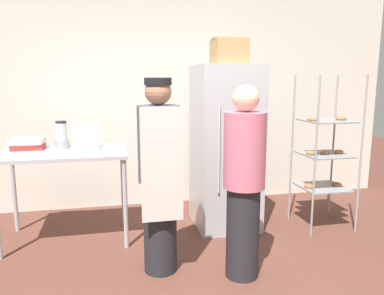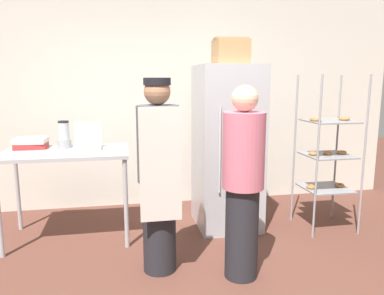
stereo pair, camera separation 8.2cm
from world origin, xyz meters
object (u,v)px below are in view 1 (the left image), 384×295
object	(u,v)px
donut_box	(86,145)
blender_pitcher	(62,136)
baking_rack	(325,154)
cardboard_storage_box	(229,52)
binder_stack	(28,144)
person_baker	(159,174)
person_customer	(244,182)
refrigerator	(225,147)

from	to	relation	value
donut_box	blender_pitcher	bearing A→B (deg)	153.04
baking_rack	cardboard_storage_box	size ratio (longest dim) A/B	4.95
baking_rack	cardboard_storage_box	xyz separation A→B (m)	(-1.07, 0.18, 1.09)
baking_rack	cardboard_storage_box	world-z (taller)	cardboard_storage_box
binder_stack	cardboard_storage_box	size ratio (longest dim) A/B	0.96
person_baker	person_customer	world-z (taller)	person_baker
donut_box	person_customer	bearing A→B (deg)	-40.82
baking_rack	person_customer	size ratio (longest dim) A/B	1.06
donut_box	cardboard_storage_box	distance (m)	1.77
baking_rack	person_baker	xyz separation A→B (m)	(-1.92, -0.63, 0.03)
binder_stack	cardboard_storage_box	world-z (taller)	cardboard_storage_box
baking_rack	blender_pitcher	world-z (taller)	baking_rack
baking_rack	person_baker	distance (m)	2.02
person_baker	person_customer	bearing A→B (deg)	-19.51
refrigerator	person_baker	size ratio (longest dim) A/B	1.09
baking_rack	person_baker	world-z (taller)	baking_rack
donut_box	blender_pitcher	xyz separation A→B (m)	(-0.24, 0.12, 0.08)
refrigerator	cardboard_storage_box	xyz separation A→B (m)	(-0.01, -0.10, 1.03)
baking_rack	person_baker	bearing A→B (deg)	-161.94
binder_stack	person_customer	size ratio (longest dim) A/B	0.21
cardboard_storage_box	person_customer	size ratio (longest dim) A/B	0.21
donut_box	cardboard_storage_box	bearing A→B (deg)	-3.17
binder_stack	person_baker	size ratio (longest dim) A/B	0.20
baking_rack	refrigerator	bearing A→B (deg)	165.18
donut_box	binder_stack	world-z (taller)	donut_box
refrigerator	binder_stack	size ratio (longest dim) A/B	5.47
cardboard_storage_box	person_baker	xyz separation A→B (m)	(-0.85, -0.81, -1.07)
refrigerator	person_customer	size ratio (longest dim) A/B	1.12
donut_box	binder_stack	bearing A→B (deg)	162.69
baking_rack	donut_box	world-z (taller)	baking_rack
blender_pitcher	binder_stack	bearing A→B (deg)	170.26
person_baker	person_customer	size ratio (longest dim) A/B	1.03
refrigerator	donut_box	bearing A→B (deg)	-179.32
cardboard_storage_box	blender_pitcher	bearing A→B (deg)	173.19
donut_box	binder_stack	size ratio (longest dim) A/B	0.83
person_customer	cardboard_storage_box	bearing A→B (deg)	79.81
refrigerator	baking_rack	size ratio (longest dim) A/B	1.06
cardboard_storage_box	binder_stack	bearing A→B (deg)	172.70
cardboard_storage_box	refrigerator	bearing A→B (deg)	85.22
refrigerator	blender_pitcher	distance (m)	1.75
binder_stack	person_customer	xyz separation A→B (m)	(1.89, -1.31, -0.17)
donut_box	blender_pitcher	world-z (taller)	blender_pitcher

